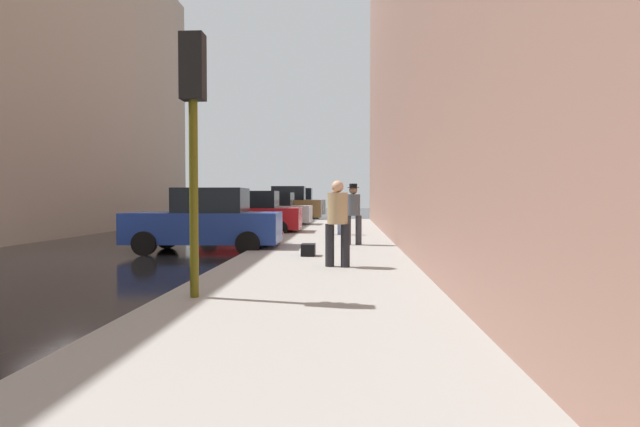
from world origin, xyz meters
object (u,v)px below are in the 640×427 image
Objects in this scene: traffic_light at (193,107)px; pedestrian_in_jeans at (336,209)px; parked_red_hatchback at (250,214)px; parked_white_van at (296,204)px; fire_hydrant at (277,231)px; pedestrian_in_tan_coat at (338,219)px; parked_bronze_suv at (286,205)px; parked_blue_sedan at (206,222)px; parked_silver_sedan at (271,211)px; duffel_bag at (308,250)px; pedestrian_with_beanie at (353,211)px.

traffic_light reaches higher than pedestrian_in_jeans.
parked_red_hatchback is 0.91× the size of parked_white_van.
pedestrian_in_tan_coat reaches higher than fire_hydrant.
pedestrian_in_jeans reaches higher than fire_hydrant.
parked_bronze_suv is at bearing 90.00° from parked_red_hatchback.
parked_white_van is at bearing 90.00° from parked_blue_sedan.
parked_silver_sedan is 9.64× the size of duffel_bag.
pedestrian_in_jeans is at bearing -63.89° from parked_silver_sedan.
parked_bronze_suv reaches higher than pedestrian_with_beanie.
parked_bronze_suv is 17.06m from fire_hydrant.
pedestrian_in_jeans reaches higher than parked_silver_sedan.
pedestrian_in_jeans is 6.85m from duffel_bag.
traffic_light is at bearing -103.36° from duffel_bag.
fire_hydrant is at bearing -70.10° from parked_red_hatchback.
traffic_light reaches higher than pedestrian_with_beanie.
pedestrian_with_beanie reaches higher than parked_blue_sedan.
parked_bronze_suv reaches higher than fire_hydrant.
duffel_bag is (3.03, -26.50, -0.74)m from parked_white_van.
fire_hydrant is at bearing -83.93° from parked_bronze_suv.
traffic_light is at bearing -85.79° from parked_bronze_suv.
parked_silver_sedan is at bearing 102.26° from duffel_bag.
fire_hydrant is at bearing 110.89° from pedestrian_in_tan_coat.
fire_hydrant is at bearing -116.03° from pedestrian_in_jeans.
parked_silver_sedan is (0.00, 11.90, 0.00)m from parked_blue_sedan.
pedestrian_with_beanie reaches higher than pedestrian_in_tan_coat.
parked_blue_sedan is 0.92× the size of parked_white_van.
parked_silver_sedan is 2.48× the size of pedestrian_in_jeans.
duffel_bag is at bearing -94.04° from pedestrian_in_jeans.
parked_white_van is 28.58m from pedestrian_in_tan_coat.
parked_red_hatchback is 8.83m from duffel_bag.
pedestrian_in_jeans reaches higher than parked_red_hatchback.
parked_bronze_suv is 10.52× the size of duffel_bag.
pedestrian_with_beanie reaches higher than duffel_bag.
parked_blue_sedan is 5.41m from pedestrian_in_tan_coat.
parked_silver_sedan is 11.86m from pedestrian_with_beanie.
parked_red_hatchback is at bearing 90.00° from parked_blue_sedan.
parked_white_van is at bearing 90.00° from parked_silver_sedan.
parked_bronze_suv reaches higher than parked_silver_sedan.
parked_bronze_suv is at bearing 90.00° from parked_blue_sedan.
parked_white_van is 24.03m from pedestrian_with_beanie.
parked_red_hatchback is at bearing 110.41° from pedestrian_in_tan_coat.
parked_blue_sedan reaches higher than duffel_bag.
parked_bronze_suv is (-0.00, 11.97, 0.18)m from parked_red_hatchback.
pedestrian_in_jeans is at bearing -79.90° from parked_white_van.
pedestrian_in_jeans is (3.51, -13.46, 0.07)m from parked_bronze_suv.
parked_white_van is 23.28m from fire_hydrant.
pedestrian_in_jeans is (1.66, 11.74, -1.65)m from traffic_light.
parked_white_van is (0.00, 6.25, 0.00)m from parked_bronze_suv.
traffic_light is 4.01m from pedestrian_in_tan_coat.
traffic_light reaches higher than parked_silver_sedan.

